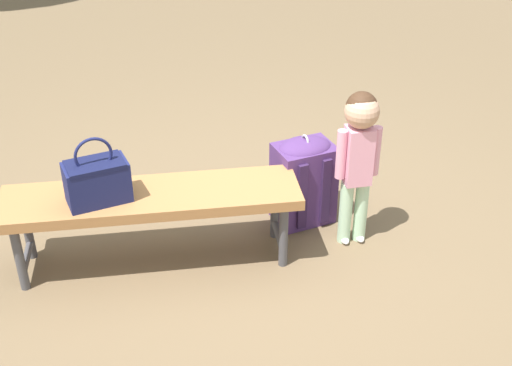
# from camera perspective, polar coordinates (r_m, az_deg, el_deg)

# --- Properties ---
(ground_plane) EXTENTS (40.00, 40.00, 0.00)m
(ground_plane) POSITION_cam_1_polar(r_m,az_deg,el_deg) (3.88, -0.45, -5.85)
(ground_plane) COLOR brown
(ground_plane) RESTS_ON ground
(park_bench) EXTENTS (1.65, 0.68, 0.45)m
(park_bench) POSITION_cam_1_polar(r_m,az_deg,el_deg) (3.63, -8.91, -1.60)
(park_bench) COLOR #9E6B3D
(park_bench) RESTS_ON ground
(handbag) EXTENTS (0.34, 0.22, 0.37)m
(handbag) POSITION_cam_1_polar(r_m,az_deg,el_deg) (3.52, -13.42, 0.27)
(handbag) COLOR #191E4C
(handbag) RESTS_ON park_bench
(child_standing) EXTENTS (0.25, 0.19, 0.94)m
(child_standing) POSITION_cam_1_polar(r_m,az_deg,el_deg) (3.69, 8.77, 3.15)
(child_standing) COLOR #B2D8B2
(child_standing) RESTS_ON ground
(backpack_large) EXTENTS (0.36, 0.33, 0.58)m
(backpack_large) POSITION_cam_1_polar(r_m,az_deg,el_deg) (4.02, 4.08, 0.43)
(backpack_large) COLOR #4C2D66
(backpack_large) RESTS_ON ground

